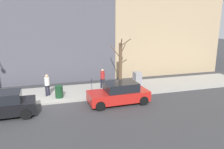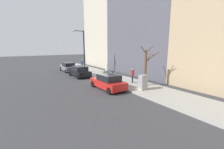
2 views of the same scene
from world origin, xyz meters
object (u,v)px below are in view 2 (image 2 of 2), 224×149
Objects in this scene: utility_box at (143,83)px; parked_car_black at (80,72)px; bare_tree at (146,66)px; office_block_center at (161,25)px; trash_bin at (106,75)px; parking_meter at (113,75)px; parked_car_red at (108,82)px; parked_car_grey at (68,67)px; pedestrian_near_meter at (133,75)px; pedestrian_far_corner at (82,63)px; office_tower_right at (115,23)px; streetlamp at (82,48)px; pedestrian_midblock at (107,70)px.

parked_car_black is at bearing 104.25° from utility_box.
office_block_center is (9.29, 6.01, 5.58)m from bare_tree.
parked_car_black is at bearing 167.34° from office_block_center.
utility_box is at bearing -86.42° from trash_bin.
trash_bin is at bearing 93.58° from utility_box.
parking_meter is 0.94× the size of utility_box.
parked_car_red is 4.48m from trash_bin.
parked_car_grey is 17.11m from office_block_center.
parked_car_grey is at bearing 88.27° from parked_car_red.
pedestrian_near_meter and pedestrian_far_corner have the same top height.
parking_meter is at bearing -165.33° from office_block_center.
streetlamp is at bearing -149.09° from office_tower_right.
office_tower_right is at bearing 14.95° from parked_car_grey.
streetlamp reaches higher than pedestrian_near_meter.
office_tower_right reaches higher than trash_bin.
utility_box is (0.85, -4.04, -0.13)m from parking_meter.
pedestrian_near_meter is (1.01, 2.72, 0.24)m from utility_box.
pedestrian_midblock is (1.30, -5.22, -2.93)m from streetlamp.
bare_tree is 12.39m from office_block_center.
parking_meter is at bearing 117.15° from pedestrian_midblock.
streetlamp is 11.78m from bare_tree.
trash_bin is 3.97m from pedestrian_near_meter.
pedestrian_near_meter is 4.54m from pedestrian_midblock.
parked_car_red is at bearing -89.72° from parked_car_grey.
parked_car_grey is 11.56m from parking_meter.
parked_car_black reaches higher than parking_meter.
trash_bin is at bearing -84.16° from streetlamp.
utility_box is 0.09× the size of office_block_center.
pedestrian_midblock is at bearing 179.11° from office_block_center.
office_tower_right is (11.79, 16.21, 8.61)m from parked_car_red.
trash_bin is 0.06× the size of office_block_center.
parked_car_red is 2.57× the size of pedestrian_midblock.
bare_tree is 0.22× the size of office_tower_right.
office_block_center reaches higher than parked_car_red.
office_block_center reaches higher than utility_box.
streetlamp is at bearing 91.14° from parking_meter.
utility_box is 0.08× the size of office_tower_right.
parked_car_red is 0.27× the size of office_block_center.
pedestrian_near_meter is (3.46, 0.30, 0.35)m from parked_car_red.
trash_bin is 0.54× the size of pedestrian_far_corner.
parked_car_black is 17.02m from office_tower_right.
parking_meter reaches higher than trash_bin.
utility_box reaches higher than parking_meter.
parked_car_black is 15.21m from office_block_center.
office_block_center is at bearing 32.89° from bare_tree.
streetlamp is at bearing -125.61° from pedestrian_near_meter.
bare_tree is at bearing 37.68° from utility_box.
trash_bin is at bearing -176.64° from office_block_center.
parking_meter is at bearing -82.72° from pedestrian_near_meter.
streetlamp reaches higher than parked_car_black.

